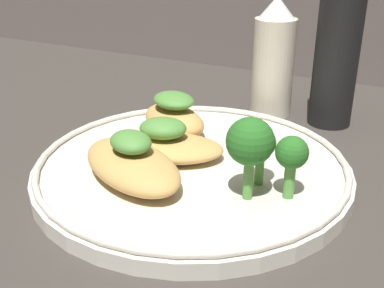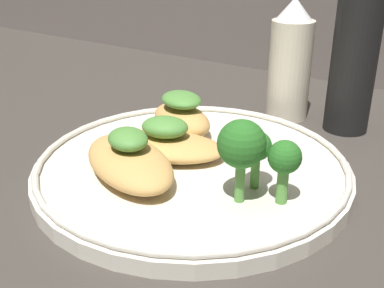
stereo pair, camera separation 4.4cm
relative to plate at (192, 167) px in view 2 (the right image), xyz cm
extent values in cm
cube|color=#3D3833|center=(0.00, 0.00, -1.49)|extent=(180.00, 180.00, 1.00)
cylinder|color=silver|center=(0.00, 0.00, -0.29)|extent=(29.22, 29.22, 1.40)
torus|color=silver|center=(0.00, 0.00, 0.71)|extent=(28.62, 28.62, 0.60)
ellipsoid|color=tan|center=(-3.22, -5.05, 1.79)|extent=(13.39, 11.03, 2.76)
ellipsoid|color=#518E3D|center=(-3.22, -5.05, 4.00)|extent=(5.16, 4.81, 1.67)
ellipsoid|color=tan|center=(-3.02, 0.14, 1.44)|extent=(12.74, 9.33, 2.06)
ellipsoid|color=#518E3D|center=(-3.02, 0.14, 3.40)|extent=(5.30, 4.73, 1.87)
ellipsoid|color=tan|center=(-4.91, 5.52, 1.89)|extent=(9.37, 7.73, 2.96)
ellipsoid|color=#518E3D|center=(-4.91, 5.52, 4.13)|extent=(5.97, 5.51, 1.51)
cylinder|color=#569942|center=(9.68, -1.84, 1.95)|extent=(0.90, 0.90, 3.09)
sphere|color=#286B23|center=(9.68, -1.84, 4.42)|extent=(2.65, 2.65, 2.65)
cylinder|color=#569942|center=(6.81, -0.83, 1.89)|extent=(0.76, 0.76, 2.96)
sphere|color=#286B23|center=(6.81, -0.83, 4.25)|extent=(2.49, 2.49, 2.49)
cylinder|color=#569942|center=(6.77, -3.48, 2.25)|extent=(0.80, 0.80, 3.69)
sphere|color=#286B23|center=(6.77, -3.48, 5.43)|extent=(3.81, 3.81, 3.81)
cylinder|color=beige|center=(1.14, 19.48, 4.87)|extent=(4.99, 4.99, 11.72)
cone|color=white|center=(1.14, 19.48, 12.02)|extent=(4.25, 4.25, 2.58)
cylinder|color=black|center=(8.46, 19.48, 7.34)|extent=(4.96, 4.96, 16.66)
camera|label=1|loc=(17.95, -35.59, 20.57)|focal=45.00mm
camera|label=2|loc=(21.74, -33.40, 20.57)|focal=45.00mm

